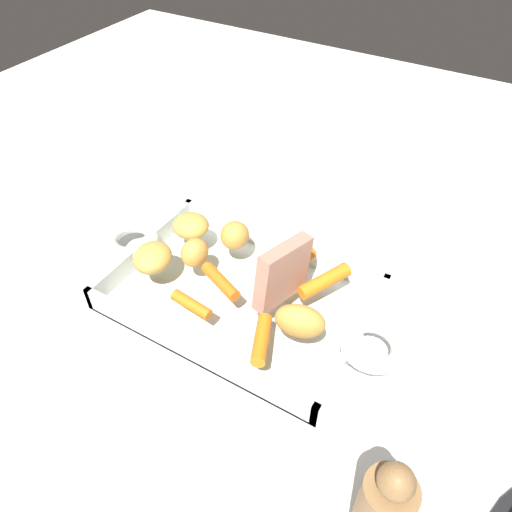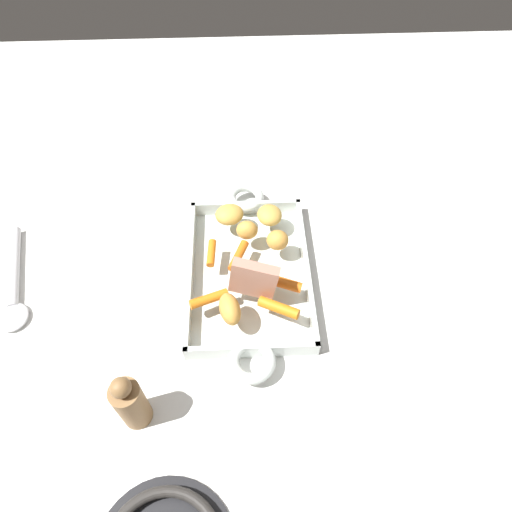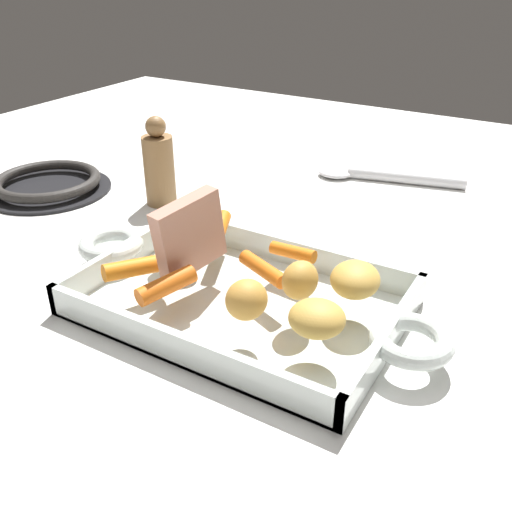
# 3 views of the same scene
# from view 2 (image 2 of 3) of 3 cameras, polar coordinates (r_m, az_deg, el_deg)

# --- Properties ---
(ground_plane) EXTENTS (1.77, 1.77, 0.00)m
(ground_plane) POSITION_cam_2_polar(r_m,az_deg,el_deg) (0.84, -0.94, -2.64)
(ground_plane) COLOR white
(roasting_dish) EXTENTS (0.43, 0.22, 0.04)m
(roasting_dish) POSITION_cam_2_polar(r_m,az_deg,el_deg) (0.83, -0.95, -2.16)
(roasting_dish) COLOR silver
(roasting_dish) RESTS_ON ground_plane
(roast_slice_thin) EXTENTS (0.04, 0.09, 0.09)m
(roast_slice_thin) POSITION_cam_2_polar(r_m,az_deg,el_deg) (0.75, -0.31, -2.98)
(roast_slice_thin) COLOR tan
(roast_slice_thin) RESTS_ON roasting_dish
(baby_carrot_long) EXTENTS (0.04, 0.07, 0.02)m
(baby_carrot_long) POSITION_cam_2_polar(r_m,az_deg,el_deg) (0.77, -5.97, -5.41)
(baby_carrot_long) COLOR orange
(baby_carrot_long) RESTS_ON roasting_dish
(baby_carrot_southwest) EXTENTS (0.05, 0.07, 0.02)m
(baby_carrot_southwest) POSITION_cam_2_polar(r_m,az_deg,el_deg) (0.75, 2.90, -6.56)
(baby_carrot_southwest) COLOR orange
(baby_carrot_southwest) RESTS_ON roasting_dish
(baby_carrot_northeast) EXTENTS (0.04, 0.07, 0.02)m
(baby_carrot_northeast) POSITION_cam_2_polar(r_m,az_deg,el_deg) (0.78, 3.59, -3.46)
(baby_carrot_northeast) COLOR orange
(baby_carrot_northeast) RESTS_ON roasting_dish
(baby_carrot_short) EXTENTS (0.05, 0.02, 0.02)m
(baby_carrot_short) POSITION_cam_2_polar(r_m,az_deg,el_deg) (0.82, -5.67, 0.38)
(baby_carrot_short) COLOR orange
(baby_carrot_short) RESTS_ON roasting_dish
(baby_carrot_southeast) EXTENTS (0.07, 0.04, 0.02)m
(baby_carrot_southeast) POSITION_cam_2_polar(r_m,az_deg,el_deg) (0.81, -2.24, 0.02)
(baby_carrot_southeast) COLOR orange
(baby_carrot_southeast) RESTS_ON roasting_dish
(potato_whole) EXTENTS (0.04, 0.04, 0.04)m
(potato_whole) POSITION_cam_2_polar(r_m,az_deg,el_deg) (0.82, 2.74, 2.02)
(potato_whole) COLOR gold
(potato_whole) RESTS_ON roasting_dish
(potato_halved) EXTENTS (0.06, 0.06, 0.03)m
(potato_halved) POSITION_cam_2_polar(r_m,az_deg,el_deg) (0.87, -3.39, 5.27)
(potato_halved) COLOR gold
(potato_halved) RESTS_ON roasting_dish
(potato_near_roast) EXTENTS (0.06, 0.06, 0.03)m
(potato_near_roast) POSITION_cam_2_polar(r_m,az_deg,el_deg) (0.87, 1.73, 5.21)
(potato_near_roast) COLOR gold
(potato_near_roast) RESTS_ON roasting_dish
(potato_golden_small) EXTENTS (0.04, 0.04, 0.04)m
(potato_golden_small) POSITION_cam_2_polar(r_m,az_deg,el_deg) (0.84, -1.20, 3.30)
(potato_golden_small) COLOR gold
(potato_golden_small) RESTS_ON roasting_dish
(potato_golden_large) EXTENTS (0.06, 0.05, 0.04)m
(potato_golden_large) POSITION_cam_2_polar(r_m,az_deg,el_deg) (0.74, -3.34, -6.73)
(potato_golden_large) COLOR gold
(potato_golden_large) RESTS_ON roasting_dish
(serving_spoon) EXTENTS (0.24, 0.09, 0.02)m
(serving_spoon) POSITION_cam_2_polar(r_m,az_deg,el_deg) (0.93, -28.36, -3.29)
(serving_spoon) COLOR white
(serving_spoon) RESTS_ON ground_plane
(pepper_mill) EXTENTS (0.04, 0.04, 0.13)m
(pepper_mill) POSITION_cam_2_polar(r_m,az_deg,el_deg) (0.70, -15.64, -17.45)
(pepper_mill) COLOR olive
(pepper_mill) RESTS_ON ground_plane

